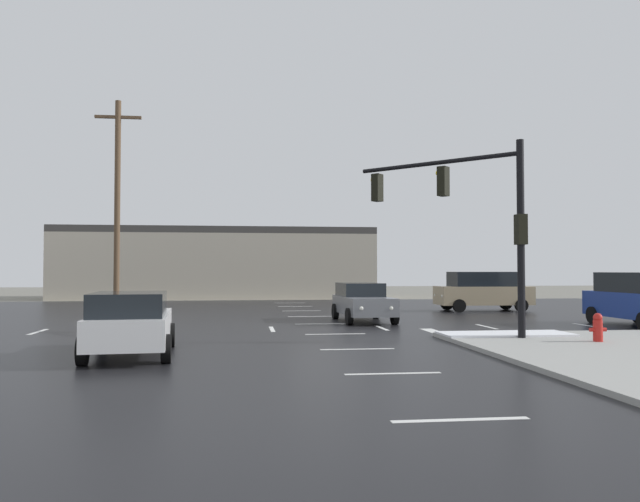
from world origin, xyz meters
name	(u,v)px	position (x,y,z in m)	size (l,w,h in m)	color
ground_plane	(327,329)	(0.00, 0.00, 0.00)	(120.00, 120.00, 0.00)	slate
road_asphalt	(327,329)	(0.00, 0.00, 0.01)	(44.00, 44.00, 0.02)	black
snow_strip_curbside	(505,334)	(5.00, -4.00, 0.17)	(4.00, 1.60, 0.06)	white
lane_markings	(368,332)	(1.20, -1.38, 0.02)	(36.15, 36.15, 0.01)	silver
traffic_signal_mast	(471,207)	(4.02, -3.74, 4.10)	(4.14, 4.22, 5.88)	black
fire_hydrant	(598,327)	(6.81, -6.07, 0.54)	(0.48, 0.26, 0.79)	red
strip_building_background	(218,263)	(-4.96, 26.82, 2.66)	(23.50, 8.00, 5.32)	#BCB29E
sedan_grey	(362,301)	(1.88, 3.04, 0.85)	(2.13, 4.58, 1.58)	slate
suv_tan	(483,290)	(9.37, 8.83, 1.09)	(4.85, 2.20, 2.03)	tan
sedan_white	(131,322)	(-5.77, -6.70, 0.85)	(2.31, 4.64, 1.58)	white
utility_pole_far	(117,203)	(-9.08, 8.66, 5.40)	(2.20, 0.28, 10.37)	brown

